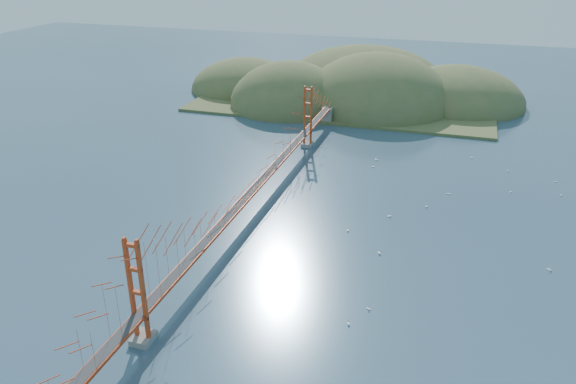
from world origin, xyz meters
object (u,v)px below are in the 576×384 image
(bridge, at_px, (251,168))
(sailboat_2, at_px, (369,308))
(sailboat_1, at_px, (379,252))
(sailboat_0, at_px, (348,230))

(bridge, relative_size, sailboat_2, 163.80)
(sailboat_2, relative_size, sailboat_1, 0.84)
(sailboat_2, bearing_deg, sailboat_1, 93.77)
(bridge, bearing_deg, sailboat_2, -41.64)
(bridge, distance_m, sailboat_0, 16.17)
(sailboat_2, height_order, sailboat_0, sailboat_0)
(sailboat_0, bearing_deg, sailboat_1, -42.91)
(sailboat_1, distance_m, sailboat_0, 6.93)
(bridge, relative_size, sailboat_0, 148.13)
(sailboat_2, distance_m, sailboat_1, 12.15)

